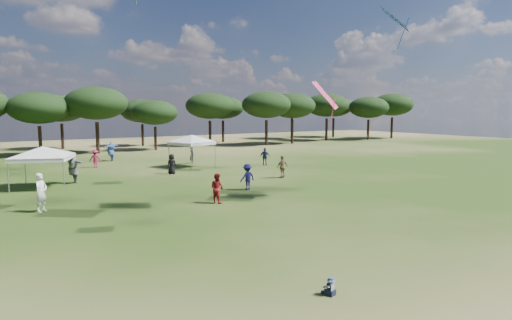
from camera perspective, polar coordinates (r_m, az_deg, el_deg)
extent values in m
plane|color=#2E4514|center=(11.41, 17.89, -19.17)|extent=(140.00, 140.00, 0.00)
cylinder|color=black|center=(51.40, -26.82, 2.27)|extent=(0.37, 0.37, 3.21)
ellipsoid|color=black|center=(51.30, -27.03, 6.20)|extent=(6.24, 6.24, 3.36)
cylinder|color=black|center=(51.90, -20.36, 2.79)|extent=(0.41, 0.41, 3.56)
ellipsoid|color=black|center=(51.81, -20.54, 7.12)|extent=(6.91, 6.91, 3.73)
cylinder|color=black|center=(54.18, -13.25, 2.82)|extent=(0.33, 0.33, 2.88)
ellipsoid|color=black|center=(54.07, -13.34, 6.17)|extent=(5.60, 5.60, 3.02)
cylinder|color=black|center=(59.90, -6.14, 3.58)|extent=(0.39, 0.39, 3.44)
ellipsoid|color=black|center=(59.81, -6.19, 7.20)|extent=(6.69, 6.69, 3.60)
cylinder|color=black|center=(59.99, 1.39, 3.66)|extent=(0.40, 0.40, 3.53)
ellipsoid|color=black|center=(59.91, 1.40, 7.38)|extent=(6.86, 6.86, 3.70)
cylinder|color=black|center=(63.20, 4.84, 3.76)|extent=(0.40, 0.40, 3.47)
ellipsoid|color=black|center=(63.12, 4.87, 7.23)|extent=(6.74, 6.74, 3.63)
cylinder|color=black|center=(70.24, 9.38, 4.03)|extent=(0.41, 0.41, 3.57)
ellipsoid|color=black|center=(70.18, 9.44, 7.24)|extent=(6.94, 6.94, 3.74)
cylinder|color=black|center=(73.63, 14.72, 3.93)|extent=(0.38, 0.38, 3.35)
ellipsoid|color=black|center=(73.56, 14.80, 6.80)|extent=(6.51, 6.51, 3.51)
cylinder|color=black|center=(78.87, 17.64, 4.12)|extent=(0.42, 0.42, 3.66)
ellipsoid|color=black|center=(78.81, 17.75, 7.04)|extent=(7.10, 7.10, 3.83)
cylinder|color=black|center=(59.66, -24.41, 2.89)|extent=(0.37, 0.37, 3.20)
ellipsoid|color=black|center=(59.56, -24.57, 6.27)|extent=(6.21, 6.21, 3.35)
cylinder|color=black|center=(60.83, -14.88, 3.23)|extent=(0.34, 0.34, 2.99)
ellipsoid|color=black|center=(60.73, -14.97, 6.33)|extent=(5.81, 5.81, 3.13)
cylinder|color=black|center=(66.28, -4.41, 3.84)|extent=(0.38, 0.38, 3.31)
ellipsoid|color=black|center=(66.20, -4.44, 6.98)|extent=(6.43, 6.43, 3.47)
cylinder|color=black|center=(74.10, 4.80, 4.25)|extent=(0.42, 0.42, 3.64)
ellipsoid|color=black|center=(74.05, 4.83, 7.35)|extent=(7.06, 7.06, 3.81)
cylinder|color=black|center=(79.55, 10.27, 4.27)|extent=(0.40, 0.40, 3.46)
ellipsoid|color=black|center=(79.49, 10.32, 7.01)|extent=(6.72, 6.72, 3.62)
cylinder|color=gray|center=(29.21, -30.15, -1.97)|extent=(0.06, 0.06, 1.96)
cylinder|color=gray|center=(28.36, -24.26, -1.88)|extent=(0.06, 0.06, 1.96)
cylinder|color=gray|center=(32.10, -28.41, -1.17)|extent=(0.06, 0.06, 1.96)
cylinder|color=gray|center=(31.34, -23.03, -1.06)|extent=(0.06, 0.06, 1.96)
cube|color=silver|center=(30.11, -26.55, 0.25)|extent=(4.20, 4.20, 0.25)
pyramid|color=silver|center=(30.04, -26.62, 1.63)|extent=(6.12, 6.12, 0.60)
cylinder|color=gray|center=(35.45, -8.64, 0.36)|extent=(0.06, 0.06, 2.12)
cylinder|color=gray|center=(37.40, -5.47, 0.73)|extent=(0.06, 0.06, 2.12)
cylinder|color=gray|center=(37.56, -11.54, 0.65)|extent=(0.06, 0.06, 2.12)
cylinder|color=gray|center=(39.40, -8.40, 0.99)|extent=(0.06, 0.06, 2.12)
cube|color=silver|center=(37.33, -8.54, 2.23)|extent=(3.75, 3.75, 0.25)
pyramid|color=silver|center=(37.29, -8.56, 3.34)|extent=(5.74, 5.74, 0.60)
cube|color=black|center=(12.09, 9.94, -16.98)|extent=(0.25, 0.25, 0.16)
cube|color=black|center=(12.13, 9.14, -17.07)|extent=(0.11, 0.20, 0.08)
cube|color=black|center=(12.24, 9.53, -16.86)|extent=(0.11, 0.20, 0.08)
cube|color=white|center=(12.03, 9.96, -16.23)|extent=(0.22, 0.18, 0.20)
cylinder|color=white|center=(11.96, 9.38, -16.35)|extent=(0.11, 0.21, 0.12)
cylinder|color=white|center=(12.15, 10.08, -15.98)|extent=(0.11, 0.21, 0.12)
sphere|color=#E0B293|center=(11.97, 9.97, -15.61)|extent=(0.14, 0.14, 0.14)
cone|color=teal|center=(11.96, 9.98, -15.47)|extent=(0.23, 0.23, 0.02)
cylinder|color=teal|center=(11.95, 9.98, -15.32)|extent=(0.15, 0.15, 0.06)
imported|color=#494A4E|center=(31.27, -23.18, -1.17)|extent=(1.37, 2.38, 1.88)
imported|color=white|center=(23.16, -26.73, -3.89)|extent=(0.81, 0.81, 1.91)
imported|color=maroon|center=(22.81, -5.21, -3.75)|extent=(0.82, 0.93, 1.59)
imported|color=#2D2D32|center=(40.00, -8.55, 0.70)|extent=(0.40, 0.60, 1.61)
imported|color=olive|center=(31.09, 3.55, -0.90)|extent=(1.00, 0.52, 1.64)
imported|color=#191751|center=(26.42, -1.16, -2.27)|extent=(1.10, 0.70, 1.61)
imported|color=maroon|center=(39.13, -20.64, 0.17)|extent=(1.15, 0.95, 1.55)
imported|color=navy|center=(43.63, -18.77, 1.10)|extent=(2.19, 1.99, 1.89)
imported|color=navy|center=(38.07, 1.21, 0.45)|extent=(0.93, 0.92, 1.57)
imported|color=black|center=(33.52, -11.17, -0.53)|extent=(0.87, 0.90, 1.56)
plane|color=blue|center=(26.80, 18.01, 17.45)|extent=(2.30, 2.29, 1.50)
plane|color=#D93661|center=(23.65, 9.23, 8.56)|extent=(2.39, 2.10, 1.64)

